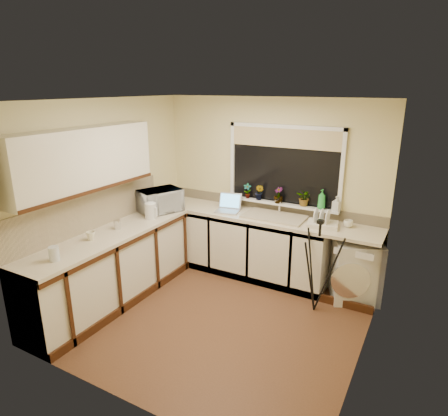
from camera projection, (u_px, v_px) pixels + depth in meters
floor at (217, 316)px, 4.61m from camera, size 3.20×3.20×0.00m
ceiling at (216, 100)px, 3.88m from camera, size 3.20×3.20×0.00m
wall_back at (270, 187)px, 5.50m from camera, size 3.20×0.00×3.20m
wall_front at (118, 273)px, 2.99m from camera, size 3.20×0.00×3.20m
wall_left at (107, 198)px, 4.98m from camera, size 0.00×3.00×3.00m
wall_right at (372, 245)px, 3.51m from camera, size 0.00×3.00×3.00m
base_cabinet_back at (239, 243)px, 5.63m from camera, size 2.55×0.60×0.86m
base_cabinet_left at (113, 269)px, 4.83m from camera, size 0.54×2.40×0.86m
worktop_back at (261, 217)px, 5.35m from camera, size 3.20×0.60×0.04m
worktop_left at (110, 235)px, 4.70m from camera, size 0.60×2.40×0.04m
upper_cabinet at (84, 160)px, 4.36m from camera, size 0.28×1.90×0.70m
splashback_left at (91, 212)px, 4.76m from camera, size 0.02×2.40×0.45m
splashback_back at (269, 205)px, 5.56m from camera, size 3.20×0.02×0.14m
window_glass at (284, 166)px, 5.30m from camera, size 1.50×0.02×1.00m
window_blind at (285, 138)px, 5.16m from camera, size 1.50×0.02×0.25m
windowsill at (281, 204)px, 5.40m from camera, size 1.60×0.14×0.03m
sink at (274, 217)px, 5.25m from camera, size 0.82×0.46×0.03m
faucet at (280, 206)px, 5.37m from camera, size 0.03×0.03×0.24m
washing_machine at (355, 270)px, 4.91m from camera, size 0.72×0.71×0.78m
laptop at (229, 206)px, 5.54m from camera, size 0.38×0.37×0.23m
kettle at (151, 211)px, 5.20m from camera, size 0.15×0.15×0.20m
dish_rack at (323, 225)px, 4.91m from camera, size 0.42×0.34×0.06m
tripod at (317, 266)px, 4.58m from camera, size 0.68×0.68×1.15m
glass_jug at (54, 254)px, 3.94m from camera, size 0.10×0.10×0.15m
steel_jar at (117, 225)px, 4.82m from camera, size 0.08×0.08×0.11m
microwave at (160, 201)px, 5.47m from camera, size 0.58×0.67×0.31m
plant_a at (247, 191)px, 5.58m from camera, size 0.13×0.11×0.21m
plant_b at (259, 192)px, 5.49m from camera, size 0.14×0.13×0.22m
plant_c at (278, 195)px, 5.35m from camera, size 0.16×0.16×0.22m
plant_d at (305, 198)px, 5.21m from camera, size 0.24×0.22×0.23m
soap_bottle_green at (322, 199)px, 5.09m from camera, size 0.12×0.12×0.26m
soap_bottle_clear at (336, 204)px, 5.02m from camera, size 0.10×0.10×0.19m
cup_back at (348, 224)px, 4.88m from camera, size 0.14×0.14×0.09m
cup_left at (91, 236)px, 4.48m from camera, size 0.14×0.14×0.10m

